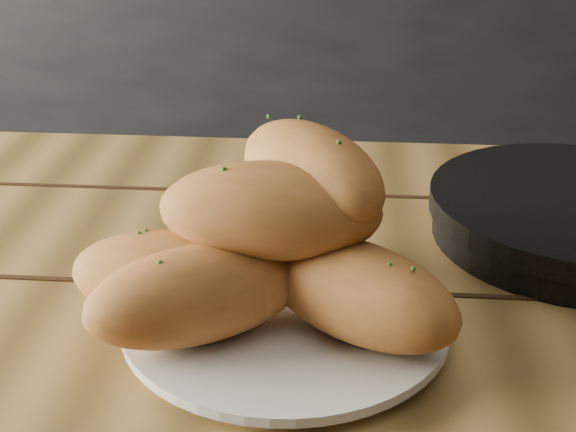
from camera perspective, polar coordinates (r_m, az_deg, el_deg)
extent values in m
cube|color=black|center=(2.29, 7.52, 8.82)|extent=(2.80, 0.60, 0.90)
cube|color=olive|center=(0.62, 12.30, -11.94)|extent=(1.52, 0.94, 0.04)
cylinder|color=silver|center=(0.63, -0.14, -7.68)|extent=(0.23, 0.23, 0.01)
cylinder|color=silver|center=(0.63, -0.15, -7.07)|extent=(0.25, 0.25, 0.01)
ellipsoid|color=#BD6A34|center=(0.58, -6.36, -5.47)|extent=(0.18, 0.15, 0.07)
ellipsoid|color=#BD6A34|center=(0.58, 4.99, -5.39)|extent=(0.18, 0.15, 0.07)
ellipsoid|color=#BD6A34|center=(0.66, -0.20, -1.31)|extent=(0.13, 0.17, 0.07)
ellipsoid|color=#BD6A34|center=(0.58, -1.27, 0.38)|extent=(0.16, 0.08, 0.07)
ellipsoid|color=#BD6A34|center=(0.60, 1.63, 3.11)|extent=(0.15, 0.17, 0.07)
ellipsoid|color=#BD6A34|center=(0.60, -7.68, -4.50)|extent=(0.18, 0.09, 0.07)
cylinder|color=black|center=(0.81, 19.77, -0.51)|extent=(0.27, 0.27, 0.03)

